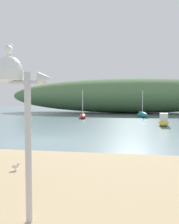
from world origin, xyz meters
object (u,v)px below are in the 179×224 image
at_px(seagull_near_waterline, 16,166).
at_px(motorboat_outer_mooring, 164,121).
at_px(sailboat_east_reach, 142,115).
at_px(sailboat_west_reach, 83,116).
at_px(seagull_on_radar, 9,48).
at_px(mast_structure, 15,86).

bearing_deg(seagull_near_waterline, motorboat_outer_mooring, 66.80).
height_order(sailboat_east_reach, sailboat_west_reach, sailboat_west_reach).
distance_m(seagull_on_radar, sailboat_west_reach, 26.00).
bearing_deg(motorboat_outer_mooring, seagull_on_radar, -105.82).
distance_m(sailboat_west_reach, seagull_near_waterline, 22.69).
xyz_separation_m(motorboat_outer_mooring, sailboat_west_reach, (-8.96, 7.02, -0.11)).
relative_size(motorboat_outer_mooring, sailboat_west_reach, 0.77).
xyz_separation_m(mast_structure, seagull_near_waterline, (-1.54, 2.99, -2.40)).
xyz_separation_m(seagull_on_radar, motorboat_outer_mooring, (5.25, 18.53, -2.99)).
bearing_deg(motorboat_outer_mooring, seagull_near_waterline, -113.20).
distance_m(mast_structure, seagull_on_radar, 0.70).
height_order(sailboat_east_reach, motorboat_outer_mooring, sailboat_east_reach).
bearing_deg(sailboat_west_reach, motorboat_outer_mooring, -38.11).
xyz_separation_m(mast_structure, seagull_on_radar, (-0.12, 0.02, 0.69)).
distance_m(mast_structure, sailboat_west_reach, 25.97).
relative_size(mast_structure, seagull_on_radar, 8.36).
height_order(sailboat_east_reach, seagull_near_waterline, sailboat_east_reach).
xyz_separation_m(sailboat_east_reach, sailboat_west_reach, (-7.53, -2.62, -0.08)).
bearing_deg(mast_structure, seagull_near_waterline, 117.20).
bearing_deg(sailboat_east_reach, sailboat_west_reach, -160.84).
bearing_deg(sailboat_east_reach, mast_structure, -97.48).
xyz_separation_m(seagull_on_radar, seagull_near_waterline, (-1.42, 2.98, -3.09)).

